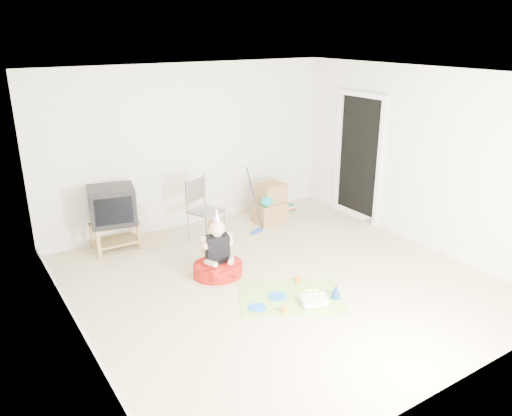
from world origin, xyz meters
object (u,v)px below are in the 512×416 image
seated_woman (218,261)px  birthday_cake (313,301)px  cardboard_boxes (270,204)px  crt_tv (112,205)px  tv_stand (115,233)px  folding_chair (206,211)px

seated_woman → birthday_cake: size_ratio=2.60×
cardboard_boxes → seated_woman: 2.12m
cardboard_boxes → birthday_cake: bearing=-113.6°
crt_tv → cardboard_boxes: bearing=5.7°
tv_stand → seated_woman: 1.79m
folding_chair → birthday_cake: 2.44m
tv_stand → crt_tv: crt_tv is taller
seated_woman → cardboard_boxes: bearing=36.7°
birthday_cake → seated_woman: bearing=115.4°
cardboard_boxes → seated_woman: (-1.70, -1.26, -0.11)m
seated_woman → birthday_cake: bearing=-64.6°
crt_tv → folding_chair: bearing=-6.1°
folding_chair → tv_stand: bearing=161.2°
tv_stand → seated_woman: bearing=-61.6°
crt_tv → birthday_cake: crt_tv is taller
folding_chair → birthday_cake: folding_chair is taller
cardboard_boxes → folding_chair: bearing=-174.5°
folding_chair → cardboard_boxes: (1.27, 0.12, -0.16)m
crt_tv → tv_stand: bearing=129.2°
crt_tv → seated_woman: bearing=-48.9°
cardboard_boxes → seated_woman: bearing=-143.3°
crt_tv → birthday_cake: size_ratio=1.76×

